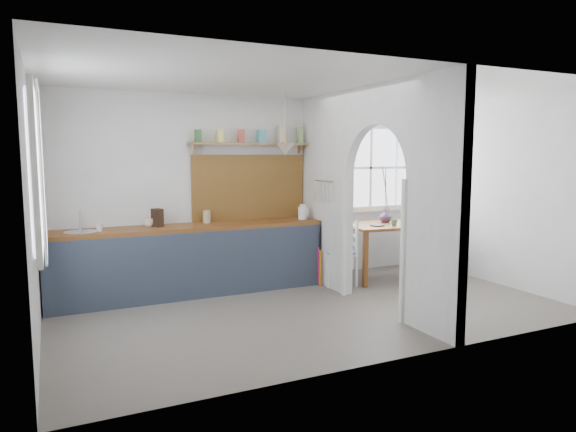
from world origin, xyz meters
name	(u,v)px	position (x,y,z in m)	size (l,w,h in m)	color
floor	(315,310)	(0.00, 0.00, 0.00)	(5.80, 3.20, 0.01)	#6C6256
ceiling	(317,82)	(0.00, 0.00, 2.60)	(5.80, 3.20, 0.01)	white
walls	(316,199)	(0.00, 0.00, 1.30)	(5.81, 3.21, 2.60)	white
partition	(365,184)	(0.70, 0.06, 1.45)	(0.12, 3.20, 2.60)	white
kitchen_window	(33,172)	(-2.87, 0.00, 1.65)	(0.10, 1.16, 1.50)	white
nook_window	(371,168)	(1.80, 1.56, 1.60)	(1.76, 0.10, 1.30)	white
counter	(190,259)	(-1.13, 1.33, 0.46)	(3.50, 0.60, 0.90)	brown
sink	(81,233)	(-2.43, 1.30, 0.89)	(0.40, 0.40, 0.02)	silver
backsplash	(250,187)	(-0.20, 1.58, 1.35)	(1.65, 0.03, 0.90)	brown
shelf	(251,140)	(-0.20, 1.49, 2.00)	(1.75, 0.20, 0.21)	#9F764B
pendant_lamp	(285,149)	(0.15, 1.15, 1.88)	(0.26, 0.26, 0.16)	beige
utensil_rail	(324,181)	(0.61, 0.90, 1.45)	(0.02, 0.02, 0.50)	silver
dining_table	(389,251)	(1.72, 0.92, 0.40)	(1.29, 0.86, 0.80)	brown
chair_left	(340,251)	(0.88, 0.91, 0.47)	(0.43, 0.43, 0.93)	white
chair_right	(444,244)	(2.72, 0.89, 0.44)	(0.40, 0.40, 0.88)	white
kettle	(303,212)	(0.47, 1.26, 1.00)	(0.17, 0.14, 0.21)	white
mug_a	(99,228)	(-2.23, 1.27, 0.94)	(0.10, 0.10, 0.09)	white
mug_b	(149,222)	(-1.63, 1.43, 0.95)	(0.13, 0.13, 0.11)	white
knife_block	(157,218)	(-1.53, 1.37, 1.01)	(0.10, 0.14, 0.23)	#302114
jar	(207,217)	(-0.86, 1.46, 0.98)	(0.10, 0.10, 0.17)	tan
towel_magenta	(318,266)	(0.58, 1.00, 0.28)	(0.02, 0.03, 0.51)	#CE2075
towel_orange	(320,268)	(0.58, 0.94, 0.25)	(0.02, 0.03, 0.50)	orange
bowl	(412,222)	(2.01, 0.78, 0.84)	(0.26, 0.26, 0.06)	white
table_cup	(394,223)	(1.65, 0.73, 0.85)	(0.10, 0.10, 0.09)	#527F51
plate	(377,225)	(1.43, 0.81, 0.81)	(0.20, 0.20, 0.02)	black
vase	(385,216)	(1.75, 1.07, 0.90)	(0.18, 0.18, 0.19)	#412C4B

